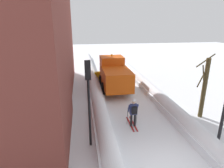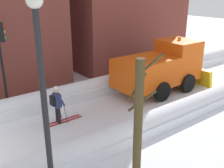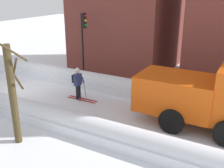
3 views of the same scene
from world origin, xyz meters
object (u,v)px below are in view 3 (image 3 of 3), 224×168
(traffic_light_pole, at_px, (84,35))
(skier, at_px, (78,82))
(bare_tree_near, at_px, (13,94))
(plow_truck, at_px, (207,97))

(traffic_light_pole, bearing_deg, skier, 26.96)
(bare_tree_near, bearing_deg, traffic_light_pole, -166.03)
(traffic_light_pole, bearing_deg, bare_tree_near, 13.97)
(skier, xyz_separation_m, bare_tree_near, (4.79, 0.50, 1.06))
(plow_truck, bearing_deg, skier, -90.01)
(plow_truck, height_order, bare_tree_near, bare_tree_near)
(plow_truck, relative_size, bare_tree_near, 1.42)
(skier, bearing_deg, traffic_light_pole, -153.04)
(plow_truck, relative_size, traffic_light_pole, 1.36)
(skier, xyz_separation_m, traffic_light_pole, (-2.64, -1.34, 2.09))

